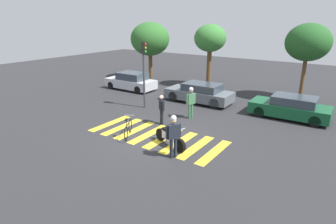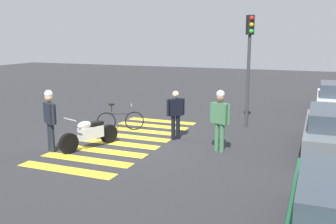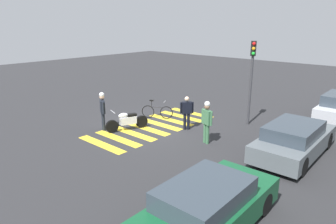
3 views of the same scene
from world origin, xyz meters
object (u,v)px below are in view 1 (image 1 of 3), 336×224
at_px(police_motorcycle, 170,137).
at_px(officer_on_foot, 162,108).
at_px(traffic_light_pole, 144,65).
at_px(car_grey_coupe, 200,93).
at_px(car_silver_sedan, 131,81).
at_px(pedestrian_bystander, 191,100).
at_px(car_green_compact, 290,107).
at_px(leaning_bicycle, 128,129).
at_px(officer_by_motorcycle, 173,133).

distance_m(police_motorcycle, officer_on_foot, 2.89).
xyz_separation_m(police_motorcycle, traffic_light_pole, (-4.63, 3.94, 2.34)).
bearing_deg(car_grey_coupe, car_silver_sedan, 178.62).
distance_m(car_grey_coupe, traffic_light_pole, 4.43).
relative_size(car_silver_sedan, traffic_light_pole, 1.01).
relative_size(car_grey_coupe, traffic_light_pole, 1.11).
bearing_deg(pedestrian_bystander, officer_on_foot, -115.61).
height_order(police_motorcycle, officer_on_foot, officer_on_foot).
bearing_deg(car_green_compact, pedestrian_bystander, -144.93).
height_order(pedestrian_bystander, car_grey_coupe, pedestrian_bystander).
height_order(police_motorcycle, leaning_bicycle, police_motorcycle).
xyz_separation_m(leaning_bicycle, car_silver_sedan, (-6.37, 7.43, 0.28)).
xyz_separation_m(leaning_bicycle, officer_by_motorcycle, (3.07, -0.63, 0.71)).
relative_size(officer_by_motorcycle, car_green_compact, 0.43).
bearing_deg(car_silver_sedan, officer_on_foot, -37.29).
relative_size(officer_on_foot, car_silver_sedan, 0.39).
bearing_deg(leaning_bicycle, officer_on_foot, 81.10).
height_order(car_green_compact, traffic_light_pole, traffic_light_pole).
xyz_separation_m(leaning_bicycle, traffic_light_pole, (-2.31, 4.17, 2.41)).
distance_m(leaning_bicycle, car_green_compact, 9.40).
distance_m(leaning_bicycle, car_silver_sedan, 9.79).
bearing_deg(traffic_light_pole, car_silver_sedan, 141.17).
height_order(leaning_bicycle, pedestrian_bystander, pedestrian_bystander).
xyz_separation_m(leaning_bicycle, car_grey_coupe, (-0.00, 7.28, 0.27)).
relative_size(leaning_bicycle, car_grey_coupe, 0.33).
relative_size(officer_on_foot, car_green_compact, 0.38).
xyz_separation_m(pedestrian_bystander, traffic_light_pole, (-3.50, 0.15, 1.71)).
bearing_deg(officer_by_motorcycle, pedestrian_bystander, 112.04).
bearing_deg(pedestrian_bystander, car_grey_coupe, 110.02).
height_order(car_silver_sedan, car_green_compact, car_silver_sedan).
height_order(leaning_bicycle, car_silver_sedan, car_silver_sedan).
distance_m(pedestrian_bystander, traffic_light_pole, 3.89).
height_order(pedestrian_bystander, traffic_light_pole, traffic_light_pole).
xyz_separation_m(car_green_compact, traffic_light_pole, (-8.20, -3.16, 2.15)).
xyz_separation_m(officer_by_motorcycle, pedestrian_bystander, (-1.88, 4.66, -0.00)).
bearing_deg(car_grey_coupe, police_motorcycle, -71.80).
xyz_separation_m(car_silver_sedan, car_green_compact, (12.26, -0.11, -0.02)).
height_order(car_grey_coupe, traffic_light_pole, traffic_light_pole).
bearing_deg(officer_by_motorcycle, car_silver_sedan, 139.48).
bearing_deg(car_green_compact, officer_on_foot, -137.77).
bearing_deg(traffic_light_pole, leaning_bicycle, -60.96).
bearing_deg(pedestrian_bystander, car_silver_sedan, 155.69).
height_order(officer_by_motorcycle, car_silver_sedan, officer_by_motorcycle).
bearing_deg(traffic_light_pole, car_grey_coupe, 53.43).
xyz_separation_m(police_motorcycle, pedestrian_bystander, (-1.13, 3.79, 0.64)).
distance_m(car_silver_sedan, traffic_light_pole, 5.63).
bearing_deg(police_motorcycle, traffic_light_pole, 139.60).
bearing_deg(traffic_light_pole, police_motorcycle, -40.40).
bearing_deg(officer_on_foot, leaning_bicycle, -98.90).
height_order(police_motorcycle, car_grey_coupe, car_grey_coupe).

